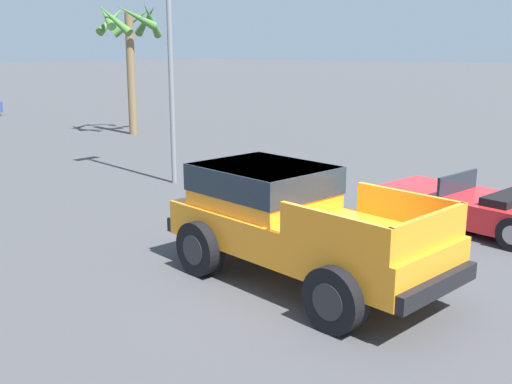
{
  "coord_description": "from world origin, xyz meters",
  "views": [
    {
      "loc": [
        -7.61,
        -5.5,
        3.68
      ],
      "look_at": [
        -0.18,
        0.77,
        1.35
      ],
      "focal_mm": 42.0,
      "sensor_mm": 36.0,
      "label": 1
    }
  ],
  "objects_px": {
    "red_convertible_car": "(476,208)",
    "palm_tree_tall": "(129,35)",
    "street_lamp_post": "(169,8)",
    "orange_pickup_truck": "(290,217)"
  },
  "relations": [
    {
      "from": "red_convertible_car",
      "to": "palm_tree_tall",
      "type": "height_order",
      "value": "palm_tree_tall"
    },
    {
      "from": "street_lamp_post",
      "to": "palm_tree_tall",
      "type": "bearing_deg",
      "value": 57.52
    },
    {
      "from": "red_convertible_car",
      "to": "street_lamp_post",
      "type": "bearing_deg",
      "value": 105.68
    },
    {
      "from": "street_lamp_post",
      "to": "palm_tree_tall",
      "type": "distance_m",
      "value": 10.45
    },
    {
      "from": "red_convertible_car",
      "to": "palm_tree_tall",
      "type": "relative_size",
      "value": 0.76
    },
    {
      "from": "street_lamp_post",
      "to": "palm_tree_tall",
      "type": "height_order",
      "value": "street_lamp_post"
    },
    {
      "from": "red_convertible_car",
      "to": "palm_tree_tall",
      "type": "distance_m",
      "value": 17.92
    },
    {
      "from": "red_convertible_car",
      "to": "palm_tree_tall",
      "type": "bearing_deg",
      "value": 82.99
    },
    {
      "from": "palm_tree_tall",
      "to": "red_convertible_car",
      "type": "bearing_deg",
      "value": -104.86
    },
    {
      "from": "orange_pickup_truck",
      "to": "palm_tree_tall",
      "type": "height_order",
      "value": "palm_tree_tall"
    }
  ]
}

